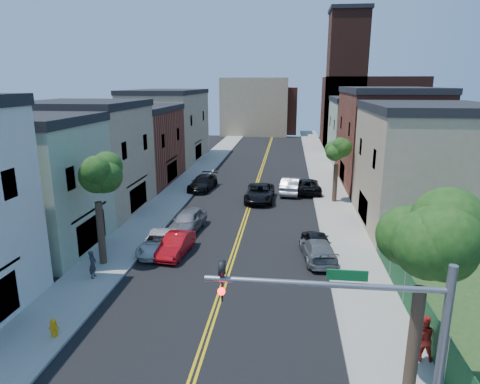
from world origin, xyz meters
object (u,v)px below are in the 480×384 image
(dark_car_right_far, at_px, (307,186))
(red_sedan, at_px, (176,245))
(fire_hydrant, at_px, (54,327))
(black_suv_lane, at_px, (260,193))
(pedestrian_left, at_px, (93,264))
(silver_car_right, at_px, (291,185))
(black_car_right, at_px, (317,242))
(white_pickup, at_px, (159,243))
(black_car_left, at_px, (203,183))
(pedestrian_right, at_px, (423,338))
(grey_car_left, at_px, (188,221))
(grey_car_right, at_px, (318,249))

(dark_car_right_far, bearing_deg, red_sedan, 59.03)
(dark_car_right_far, height_order, fire_hydrant, dark_car_right_far)
(black_suv_lane, xyz_separation_m, fire_hydrant, (-7.51, -23.58, -0.21))
(black_suv_lane, bearing_deg, red_sedan, -108.09)
(pedestrian_left, bearing_deg, silver_car_right, -31.34)
(black_car_right, xyz_separation_m, pedestrian_left, (-13.09, -5.62, 0.23))
(red_sedan, relative_size, black_car_right, 0.97)
(black_car_right, relative_size, silver_car_right, 0.85)
(white_pickup, xyz_separation_m, fire_hydrant, (-1.63, -10.25, -0.06))
(black_car_left, height_order, dark_car_right_far, black_car_left)
(red_sedan, distance_m, pedestrian_right, 16.09)
(grey_car_left, relative_size, black_car_left, 0.93)
(black_car_left, height_order, pedestrian_right, pedestrian_right)
(black_car_right, height_order, fire_hydrant, black_car_right)
(grey_car_left, relative_size, pedestrian_right, 2.51)
(white_pickup, height_order, black_car_left, black_car_left)
(pedestrian_right, bearing_deg, red_sedan, -37.34)
(white_pickup, distance_m, silver_car_right, 18.74)
(pedestrian_right, bearing_deg, black_suv_lane, -70.93)
(white_pickup, xyz_separation_m, silver_car_right, (8.87, 16.50, 0.19))
(black_car_left, xyz_separation_m, fire_hydrant, (-1.20, -27.20, -0.18))
(grey_car_left, bearing_deg, pedestrian_right, -41.18)
(silver_car_right, bearing_deg, fire_hydrant, 74.22)
(grey_car_left, xyz_separation_m, silver_car_right, (7.89, 12.31, 0.01))
(white_pickup, distance_m, black_car_right, 10.63)
(dark_car_right_far, bearing_deg, grey_car_left, 50.41)
(grey_car_right, distance_m, fire_hydrant, 15.88)
(red_sedan, bearing_deg, black_suv_lane, 76.61)
(black_car_right, distance_m, pedestrian_right, 11.70)
(pedestrian_right, bearing_deg, pedestrian_left, -18.72)
(dark_car_right_far, relative_size, fire_hydrant, 6.37)
(red_sedan, relative_size, pedestrian_right, 2.15)
(black_car_left, distance_m, silver_car_right, 9.31)
(black_car_right, bearing_deg, pedestrian_right, 102.39)
(black_car_left, distance_m, dark_car_right_far, 11.00)
(grey_car_left, xyz_separation_m, pedestrian_right, (13.14, -14.21, 0.29))
(white_pickup, bearing_deg, black_suv_lane, 63.85)
(pedestrian_left, bearing_deg, red_sedan, -45.21)
(red_sedan, xyz_separation_m, pedestrian_right, (12.85, -9.67, 0.43))
(red_sedan, height_order, fire_hydrant, red_sedan)
(silver_car_right, relative_size, fire_hydrant, 6.07)
(pedestrian_right, bearing_deg, fire_hydrant, 0.46)
(red_sedan, distance_m, dark_car_right_far, 19.68)
(red_sedan, height_order, silver_car_right, silver_car_right)
(black_suv_lane, xyz_separation_m, pedestrian_left, (-8.40, -17.83, 0.17))
(black_car_left, bearing_deg, grey_car_left, -76.46)
(black_car_right, distance_m, silver_car_right, 15.48)
(black_car_left, distance_m, grey_car_right, 20.28)
(pedestrian_left, bearing_deg, grey_car_left, -24.80)
(red_sedan, bearing_deg, black_car_right, 14.18)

